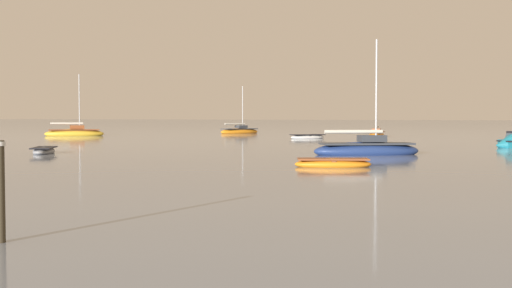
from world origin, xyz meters
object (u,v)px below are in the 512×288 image
object	(u,v)px
sailboat_moored_3	(367,150)
mooring_post_near	(0,194)
rowboat_moored_4	(308,137)
sailboat_moored_1	(74,133)
rowboat_moored_5	(333,164)
rowboat_moored_0	(44,151)
sailboat_moored_2	(377,135)
sailboat_moored_4	(239,131)

from	to	relation	value
sailboat_moored_3	mooring_post_near	distance (m)	29.77
rowboat_moored_4	sailboat_moored_1	bearing A→B (deg)	135.54
sailboat_moored_3	rowboat_moored_5	size ratio (longest dim) A/B	1.97
rowboat_moored_5	mooring_post_near	bearing A→B (deg)	66.72
rowboat_moored_5	mooring_post_near	size ratio (longest dim) A/B	1.76
rowboat_moored_0	sailboat_moored_2	world-z (taller)	sailboat_moored_2
rowboat_moored_5	rowboat_moored_0	bearing A→B (deg)	-32.45
sailboat_moored_1	rowboat_moored_4	distance (m)	28.27
sailboat_moored_4	rowboat_moored_0	bearing A→B (deg)	-140.27
rowboat_moored_5	sailboat_moored_3	bearing A→B (deg)	-107.15
sailboat_moored_2	sailboat_moored_4	distance (m)	21.43
sailboat_moored_1	sailboat_moored_4	size ratio (longest dim) A/B	1.14
sailboat_moored_3	rowboat_moored_0	bearing A→B (deg)	168.08
sailboat_moored_3	sailboat_moored_4	distance (m)	49.94
sailboat_moored_1	rowboat_moored_0	world-z (taller)	sailboat_moored_1
sailboat_moored_2	mooring_post_near	bearing A→B (deg)	-0.57
sailboat_moored_4	mooring_post_near	xyz separation A→B (m)	(32.58, -69.48, 0.60)
sailboat_moored_2	rowboat_moored_5	bearing A→B (deg)	2.94
sailboat_moored_3	rowboat_moored_5	xyz separation A→B (m)	(1.52, -9.86, -0.16)
rowboat_moored_0	rowboat_moored_5	xyz separation A→B (m)	(19.83, -2.27, -0.00)
sailboat_moored_1	sailboat_moored_4	xyz separation A→B (m)	(12.09, 18.37, -0.04)
sailboat_moored_2	sailboat_moored_1	bearing A→B (deg)	-80.37
sailboat_moored_4	sailboat_moored_1	bearing A→B (deg)	172.37
sailboat_moored_3	rowboat_moored_4	xyz separation A→B (m)	(-14.19, 25.04, -0.15)
rowboat_moored_0	sailboat_moored_2	xyz separation A→B (m)	(8.77, 41.51, 0.10)
sailboat_moored_4	mooring_post_near	distance (m)	76.74
rowboat_moored_5	sailboat_moored_4	distance (m)	58.91
sailboat_moored_3	mooring_post_near	bearing A→B (deg)	-119.74
rowboat_moored_0	mooring_post_near	size ratio (longest dim) A/B	1.71
sailboat_moored_2	sailboat_moored_4	bearing A→B (deg)	-117.24
sailboat_moored_2	mooring_post_near	distance (m)	64.70
rowboat_moored_4	rowboat_moored_5	world-z (taller)	rowboat_moored_4
sailboat_moored_1	mooring_post_near	bearing A→B (deg)	-90.02
sailboat_moored_1	rowboat_moored_0	bearing A→B (deg)	-91.70
sailboat_moored_2	rowboat_moored_4	bearing A→B (deg)	-38.85
rowboat_moored_0	mooring_post_near	bearing A→B (deg)	8.52
sailboat_moored_4	mooring_post_near	size ratio (longest dim) A/B	3.19
sailboat_moored_2	sailboat_moored_3	xyz separation A→B (m)	(9.54, -33.92, 0.06)
sailboat_moored_4	rowboat_moored_5	bearing A→B (deg)	-121.77
rowboat_moored_4	mooring_post_near	xyz separation A→B (m)	(16.63, -54.70, 0.72)
rowboat_moored_4	sailboat_moored_4	distance (m)	21.75
sailboat_moored_1	sailboat_moored_3	bearing A→B (deg)	-68.10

